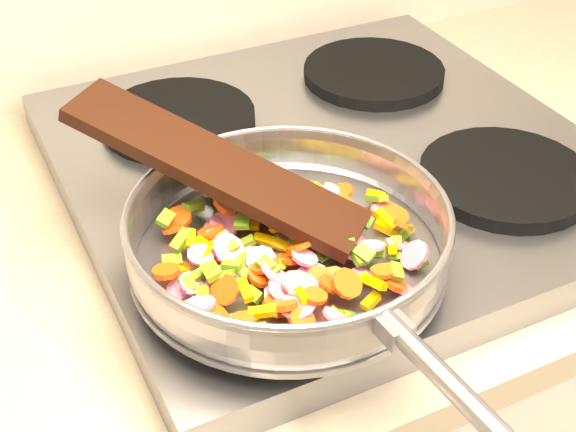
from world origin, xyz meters
name	(u,v)px	position (x,y,z in m)	size (l,w,h in m)	color
cooktop	(332,166)	(-0.70, 1.67, 0.92)	(0.60, 0.60, 0.04)	#939399
grate_fl	(276,248)	(-0.84, 1.52, 0.95)	(0.19, 0.19, 0.02)	black
grate_fr	(505,177)	(-0.56, 1.52, 0.95)	(0.19, 0.19, 0.02)	black
grate_bl	(178,119)	(-0.84, 1.81, 0.95)	(0.19, 0.19, 0.02)	black
grate_br	(374,72)	(-0.56, 1.81, 0.95)	(0.19, 0.19, 0.02)	black
saute_pan	(289,234)	(-0.84, 1.49, 0.99)	(0.34, 0.51, 0.06)	#9E9EA5
vegetable_heap	(284,247)	(-0.85, 1.49, 0.98)	(0.27, 0.27, 0.05)	#F6480D
wooden_spatula	(216,166)	(-0.88, 1.58, 1.02)	(0.31, 0.07, 0.01)	black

